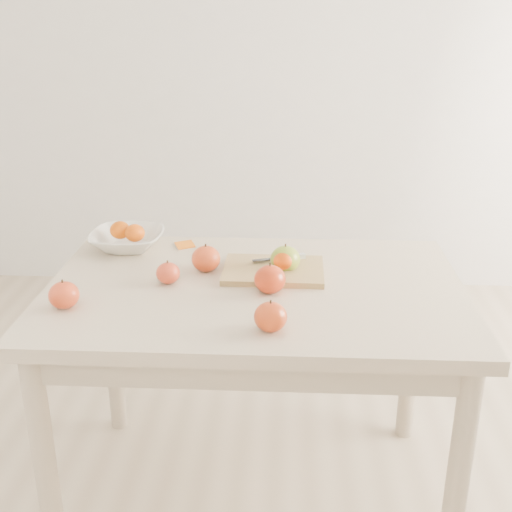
{
  "coord_description": "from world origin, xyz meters",
  "views": [
    {
      "loc": [
        0.09,
        -1.69,
        1.5
      ],
      "look_at": [
        0.0,
        0.05,
        0.82
      ],
      "focal_mm": 45.0,
      "sensor_mm": 36.0,
      "label": 1
    }
  ],
  "objects": [
    {
      "name": "apple_green",
      "position": [
        0.09,
        0.1,
        0.79
      ],
      "size": [
        0.09,
        0.09,
        0.08
      ],
      "primitive_type": "ellipsoid",
      "color": "#57851D",
      "rests_on": "table"
    },
    {
      "name": "paring_knife",
      "position": [
        0.1,
        0.16,
        0.78
      ],
      "size": [
        0.17,
        0.07,
        0.01
      ],
      "color": "silver",
      "rests_on": "cutting_board"
    },
    {
      "name": "cutting_board",
      "position": [
        0.05,
        0.09,
        0.76
      ],
      "size": [
        0.3,
        0.22,
        0.02
      ],
      "primitive_type": "cube",
      "rotation": [
        0.0,
        0.0,
        -0.02
      ],
      "color": "tan",
      "rests_on": "table"
    },
    {
      "name": "apple_red_e",
      "position": [
        0.04,
        -0.05,
        0.79
      ],
      "size": [
        0.09,
        0.09,
        0.08
      ],
      "primitive_type": "ellipsoid",
      "color": "#9D1806",
      "rests_on": "table"
    },
    {
      "name": "bowl_tangerine_near",
      "position": [
        -0.46,
        0.29,
        0.81
      ],
      "size": [
        0.07,
        0.07,
        0.06
      ],
      "primitive_type": "ellipsoid",
      "color": "#E65808",
      "rests_on": "fruit_bowl"
    },
    {
      "name": "board_tangerine",
      "position": [
        0.08,
        0.08,
        0.8
      ],
      "size": [
        0.06,
        0.06,
        0.05
      ],
      "primitive_type": "ellipsoid",
      "color": "#E95408",
      "rests_on": "cutting_board"
    },
    {
      "name": "apple_red_d",
      "position": [
        -0.5,
        -0.18,
        0.79
      ],
      "size": [
        0.08,
        0.08,
        0.07
      ],
      "primitive_type": "ellipsoid",
      "color": "#9A120B",
      "rests_on": "table"
    },
    {
      "name": "orange_peel_b",
      "position": [
        -0.19,
        0.24,
        0.75
      ],
      "size": [
        0.05,
        0.04,
        0.01
      ],
      "primitive_type": "cube",
      "rotation": [
        -0.14,
        0.0,
        -0.11
      ],
      "color": "#C4570D",
      "rests_on": "table"
    },
    {
      "name": "ground",
      "position": [
        0.0,
        0.0,
        0.0
      ],
      "size": [
        3.5,
        3.5,
        0.0
      ],
      "primitive_type": "plane",
      "color": "#C6B293",
      "rests_on": "ground"
    },
    {
      "name": "fruit_bowl",
      "position": [
        -0.44,
        0.28,
        0.78
      ],
      "size": [
        0.24,
        0.24,
        0.06
      ],
      "primitive_type": "imported",
      "color": "white",
      "rests_on": "table"
    },
    {
      "name": "orange_peel_a",
      "position": [
        -0.25,
        0.3,
        0.75
      ],
      "size": [
        0.07,
        0.07,
        0.01
      ],
      "primitive_type": "cube",
      "rotation": [
        0.21,
        0.0,
        0.48
      ],
      "color": "#CB600E",
      "rests_on": "table"
    },
    {
      "name": "apple_red_b",
      "position": [
        -0.25,
        0.0,
        0.78
      ],
      "size": [
        0.07,
        0.07,
        0.06
      ],
      "primitive_type": "ellipsoid",
      "color": "#A7161B",
      "rests_on": "table"
    },
    {
      "name": "apple_red_c",
      "position": [
        0.05,
        -0.28,
        0.79
      ],
      "size": [
        0.08,
        0.08,
        0.07
      ],
      "primitive_type": "ellipsoid",
      "color": "#9D0F09",
      "rests_on": "table"
    },
    {
      "name": "bowl_tangerine_far",
      "position": [
        -0.41,
        0.26,
        0.81
      ],
      "size": [
        0.07,
        0.07,
        0.06
      ],
      "primitive_type": "ellipsoid",
      "color": "#D05907",
      "rests_on": "fruit_bowl"
    },
    {
      "name": "table",
      "position": [
        0.0,
        0.0,
        0.65
      ],
      "size": [
        1.2,
        0.8,
        0.75
      ],
      "color": "beige",
      "rests_on": "ground"
    },
    {
      "name": "apple_red_a",
      "position": [
        -0.15,
        0.1,
        0.79
      ],
      "size": [
        0.09,
        0.09,
        0.08
      ],
      "primitive_type": "ellipsoid",
      "color": "#A50C11",
      "rests_on": "table"
    }
  ]
}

